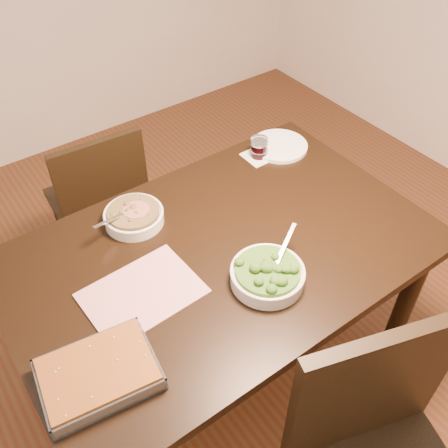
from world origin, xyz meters
name	(u,v)px	position (x,y,z in m)	size (l,w,h in m)	color
ground	(222,367)	(0.00, 0.00, 0.00)	(4.00, 4.00, 0.00)	#4E2516
table	(222,268)	(0.00, 0.00, 0.65)	(1.40, 0.90, 0.75)	black
magazine_a	(142,293)	(-0.30, -0.01, 0.75)	(0.34, 0.25, 0.01)	#B93453
coaster	(259,156)	(0.42, 0.33, 0.75)	(0.11, 0.11, 0.00)	white
stew_bowl	(134,216)	(-0.17, 0.28, 0.78)	(0.23, 0.21, 0.08)	white
broccoli_bowl	(267,274)	(0.03, -0.19, 0.78)	(0.25, 0.23, 0.09)	white
baking_dish	(99,374)	(-0.53, -0.20, 0.78)	(0.32, 0.26, 0.05)	silver
wine_tumbler	(259,147)	(0.42, 0.33, 0.79)	(0.07, 0.07, 0.08)	black
dinner_plate	(279,146)	(0.53, 0.33, 0.76)	(0.23, 0.23, 0.02)	white
chair_far	(100,199)	(-0.11, 0.80, 0.47)	(0.42, 0.42, 0.83)	black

